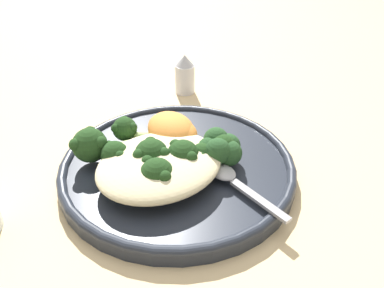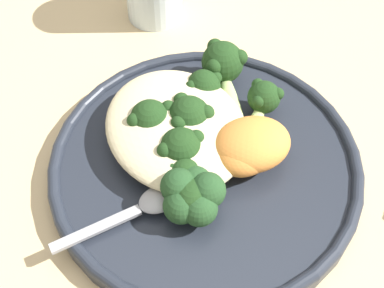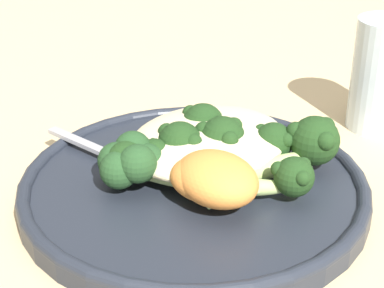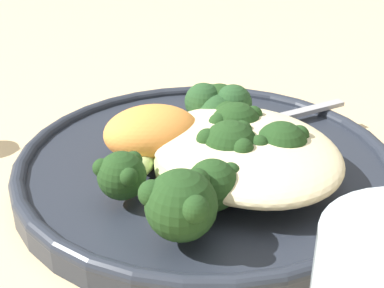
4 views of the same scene
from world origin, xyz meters
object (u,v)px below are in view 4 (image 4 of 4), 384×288
broccoli_stalk_6 (212,126)px  sweet_potato_chunk_1 (156,131)px  broccoli_stalk_4 (266,149)px  quinoa_mound (246,150)px  broccoli_stalk_7 (205,115)px  sweet_potato_chunk_0 (152,132)px  kale_tuft (219,105)px  broccoli_stalk_0 (128,172)px  broccoli_stalk_1 (177,195)px  broccoli_stalk_3 (221,148)px  spoon (266,119)px  plate (206,165)px  broccoli_stalk_2 (200,177)px  broccoli_stalk_5 (225,130)px

broccoli_stalk_6 → sweet_potato_chunk_1: (0.00, 0.05, 0.00)m
broccoli_stalk_6 → broccoli_stalk_4: bearing=-82.9°
quinoa_mound → broccoli_stalk_7: size_ratio=1.22×
broccoli_stalk_4 → sweet_potato_chunk_0: 0.09m
quinoa_mound → kale_tuft: kale_tuft is taller
sweet_potato_chunk_1 → broccoli_stalk_0: bearing=136.7°
broccoli_stalk_1 → sweet_potato_chunk_0: bearing=-176.1°
broccoli_stalk_1 → broccoli_stalk_4: size_ratio=1.32×
broccoli_stalk_6 → sweet_potato_chunk_1: 0.05m
broccoli_stalk_3 → spoon: (0.05, -0.08, -0.02)m
plate → broccoli_stalk_6: bearing=-40.7°
broccoli_stalk_6 → broccoli_stalk_7: size_ratio=0.76×
plate → broccoli_stalk_7: broccoli_stalk_7 is taller
quinoa_mound → broccoli_stalk_4: (-0.01, -0.01, 0.00)m
plate → broccoli_stalk_4: (-0.04, -0.02, 0.03)m
broccoli_stalk_7 → kale_tuft: kale_tuft is taller
sweet_potato_chunk_1 → spoon: 0.10m
broccoli_stalk_1 → kale_tuft: bearing=157.7°
broccoli_stalk_1 → sweet_potato_chunk_1: 0.09m
plate → spoon: (0.02, -0.07, 0.01)m
broccoli_stalk_6 → sweet_potato_chunk_0: size_ratio=1.29×
sweet_potato_chunk_0 → kale_tuft: (0.02, -0.07, -0.00)m
broccoli_stalk_1 → broccoli_stalk_2: size_ratio=1.26×
quinoa_mound → sweet_potato_chunk_0: 0.07m
broccoli_stalk_2 → quinoa_mound: bearing=110.7°
broccoli_stalk_3 → broccoli_stalk_7: broccoli_stalk_3 is taller
broccoli_stalk_5 → broccoli_stalk_7: 0.04m
broccoli_stalk_0 → sweet_potato_chunk_1: bearing=-175.4°
broccoli_stalk_2 → broccoli_stalk_6: 0.08m
broccoli_stalk_4 → broccoli_stalk_0: bearing=-147.0°
broccoli_stalk_6 → broccoli_stalk_1: bearing=-133.5°
broccoli_stalk_5 → quinoa_mound: bearing=-70.2°
broccoli_stalk_4 → broccoli_stalk_7: size_ratio=0.82×
sweet_potato_chunk_0 → broccoli_stalk_2: bearing=-176.0°
quinoa_mound → broccoli_stalk_6: 0.05m
broccoli_stalk_3 → broccoli_stalk_6: size_ratio=1.08×
broccoli_stalk_0 → broccoli_stalk_4: 0.10m
plate → broccoli_stalk_6: broccoli_stalk_6 is taller
broccoli_stalk_3 → broccoli_stalk_2: bearing=-85.4°
broccoli_stalk_0 → broccoli_stalk_5: bearing=150.3°
broccoli_stalk_1 → broccoli_stalk_7: size_ratio=1.08×
spoon → broccoli_stalk_3: bearing=-146.1°
broccoli_stalk_4 → broccoli_stalk_3: bearing=-158.4°
broccoli_stalk_6 → sweet_potato_chunk_1: bearing=172.5°
broccoli_stalk_1 → broccoli_stalk_0: bearing=-146.7°
plate → broccoli_stalk_4: 0.06m
broccoli_stalk_4 → sweet_potato_chunk_0: size_ratio=1.39×
quinoa_mound → broccoli_stalk_3: bearing=77.2°
broccoli_stalk_1 → sweet_potato_chunk_0: broccoli_stalk_1 is taller
broccoli_stalk_7 → kale_tuft: size_ratio=2.20×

